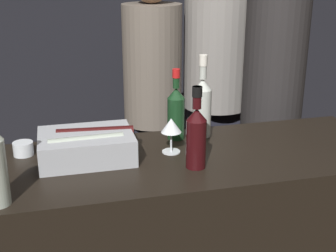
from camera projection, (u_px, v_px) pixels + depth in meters
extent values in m
cube|color=black|center=(101.00, 0.00, 3.73)|extent=(6.40, 0.06, 2.80)
cube|color=#9EA0A5|center=(86.00, 146.00, 1.80)|extent=(0.36, 0.27, 0.10)
cylinder|color=#9EA899|center=(86.00, 144.00, 1.75)|extent=(0.28, 0.08, 0.07)
cylinder|color=#380F0F|center=(95.00, 135.00, 1.84)|extent=(0.30, 0.09, 0.06)
cylinder|color=silver|center=(171.00, 152.00, 1.87)|extent=(0.07, 0.07, 0.00)
cylinder|color=silver|center=(171.00, 142.00, 1.86)|extent=(0.01, 0.01, 0.08)
cone|color=silver|center=(171.00, 125.00, 1.84)|extent=(0.08, 0.08, 0.06)
cylinder|color=silver|center=(23.00, 149.00, 1.84)|extent=(0.08, 0.08, 0.05)
sphere|color=#EFB256|center=(23.00, 148.00, 1.84)|extent=(0.04, 0.04, 0.04)
cylinder|color=#143319|center=(176.00, 118.00, 1.99)|extent=(0.07, 0.07, 0.18)
cone|color=#143319|center=(176.00, 93.00, 1.95)|extent=(0.07, 0.07, 0.04)
cylinder|color=#143319|center=(176.00, 79.00, 1.93)|extent=(0.03, 0.03, 0.08)
cylinder|color=red|center=(176.00, 73.00, 1.92)|extent=(0.03, 0.03, 0.04)
cylinder|color=black|center=(196.00, 144.00, 1.71)|extent=(0.07, 0.07, 0.18)
cone|color=black|center=(197.00, 114.00, 1.67)|extent=(0.07, 0.07, 0.04)
cylinder|color=black|center=(197.00, 98.00, 1.65)|extent=(0.03, 0.03, 0.08)
cylinder|color=black|center=(197.00, 92.00, 1.64)|extent=(0.04, 0.04, 0.04)
cylinder|color=#B2B7AD|center=(202.00, 113.00, 2.01)|extent=(0.08, 0.08, 0.21)
cone|color=#B2B7AD|center=(203.00, 84.00, 1.97)|extent=(0.08, 0.08, 0.05)
cylinder|color=#B2B7AD|center=(203.00, 67.00, 1.95)|extent=(0.03, 0.03, 0.10)
cylinder|color=silver|center=(203.00, 60.00, 1.94)|extent=(0.03, 0.03, 0.05)
cube|color=black|center=(214.00, 166.00, 3.10)|extent=(0.31, 0.23, 0.84)
cylinder|color=slate|center=(218.00, 45.00, 2.83)|extent=(0.42, 0.42, 0.76)
cube|color=black|center=(264.00, 195.00, 2.75)|extent=(0.25, 0.18, 0.81)
cylinder|color=black|center=(275.00, 65.00, 2.48)|extent=(0.33, 0.33, 0.74)
cube|color=black|center=(154.00, 178.00, 3.01)|extent=(0.26, 0.19, 0.77)
cylinder|color=#60564C|center=(152.00, 65.00, 2.76)|extent=(0.35, 0.35, 0.71)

